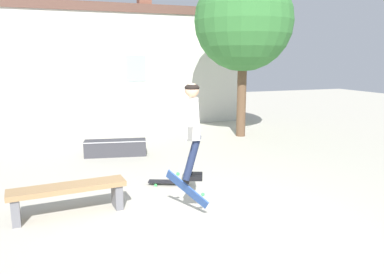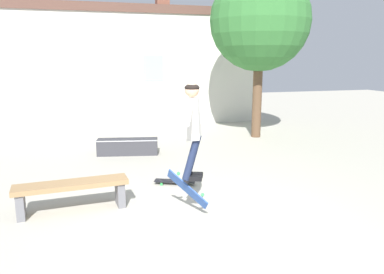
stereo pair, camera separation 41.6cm
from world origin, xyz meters
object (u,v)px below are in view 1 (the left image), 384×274
(park_bench, at_px, (68,193))
(skateboard_resting, at_px, (169,182))
(skate_ledge, at_px, (115,148))
(skateboard_flipping, at_px, (187,189))
(tree_right, at_px, (244,22))
(skater, at_px, (192,123))

(park_bench, distance_m, skateboard_resting, 2.09)
(skate_ledge, bearing_deg, park_bench, -98.93)
(skateboard_flipping, bearing_deg, park_bench, -157.42)
(tree_right, relative_size, skateboard_resting, 6.24)
(skater, bearing_deg, park_bench, -179.88)
(tree_right, distance_m, park_bench, 7.80)
(skateboard_resting, bearing_deg, skater, 109.99)
(park_bench, bearing_deg, skate_ledge, 65.32)
(tree_right, height_order, skateboard_resting, tree_right)
(skateboard_flipping, height_order, skateboard_resting, skateboard_flipping)
(skater, height_order, skateboard_resting, skater)
(tree_right, relative_size, skate_ledge, 3.17)
(skate_ledge, relative_size, skateboard_flipping, 2.55)
(tree_right, bearing_deg, skate_ledge, -164.77)
(skater, bearing_deg, tree_right, 78.01)
(park_bench, relative_size, skater, 1.23)
(skater, distance_m, skateboard_flipping, 1.07)
(skate_ledge, bearing_deg, skateboard_resting, -65.47)
(skate_ledge, height_order, skateboard_resting, skate_ledge)
(skate_ledge, distance_m, skateboard_flipping, 4.15)
(skate_ledge, height_order, skater, skater)
(tree_right, xyz_separation_m, skater, (-3.63, -5.34, -2.03))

